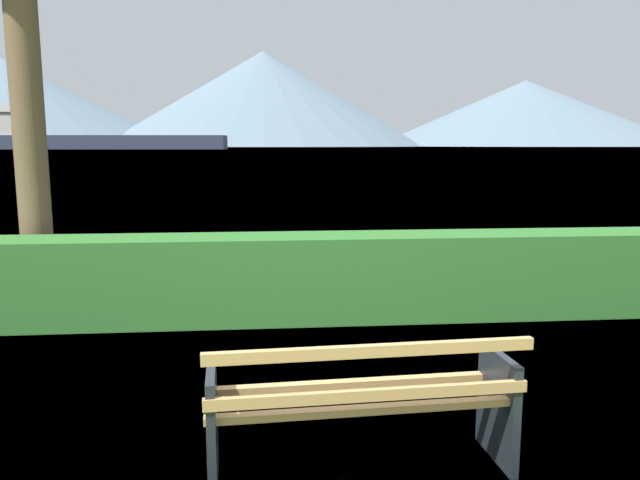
# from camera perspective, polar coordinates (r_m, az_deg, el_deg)

# --- Properties ---
(ground_plane) EXTENTS (1400.00, 1400.00, 0.00)m
(ground_plane) POSITION_cam_1_polar(r_m,az_deg,el_deg) (3.93, 3.64, -20.33)
(ground_plane) COLOR #567A38
(water_surface) EXTENTS (620.00, 620.00, 0.00)m
(water_surface) POSITION_cam_1_polar(r_m,az_deg,el_deg) (312.35, -5.16, 8.53)
(water_surface) COLOR #6B8EA3
(water_surface) RESTS_ON ground_plane
(park_bench) EXTENTS (1.83, 0.67, 0.87)m
(park_bench) POSITION_cam_1_polar(r_m,az_deg,el_deg) (3.69, 3.91, -14.96)
(park_bench) COLOR tan
(park_bench) RESTS_ON ground_plane
(hedge_row) EXTENTS (11.86, 0.69, 0.94)m
(hedge_row) POSITION_cam_1_polar(r_m,az_deg,el_deg) (6.76, -0.47, -3.49)
(hedge_row) COLOR #2D6B28
(hedge_row) RESTS_ON ground_plane
(cargo_ship_large) EXTENTS (96.77, 18.60, 16.03)m
(cargo_ship_large) POSITION_cam_1_polar(r_m,az_deg,el_deg) (249.03, -21.74, 8.88)
(cargo_ship_large) COLOR #2D384C
(cargo_ship_large) RESTS_ON water_surface
(distant_hills) EXTENTS (755.37, 296.57, 81.98)m
(distant_hills) POSITION_cam_1_polar(r_m,az_deg,el_deg) (560.95, -6.76, 12.42)
(distant_hills) COLOR slate
(distant_hills) RESTS_ON ground_plane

